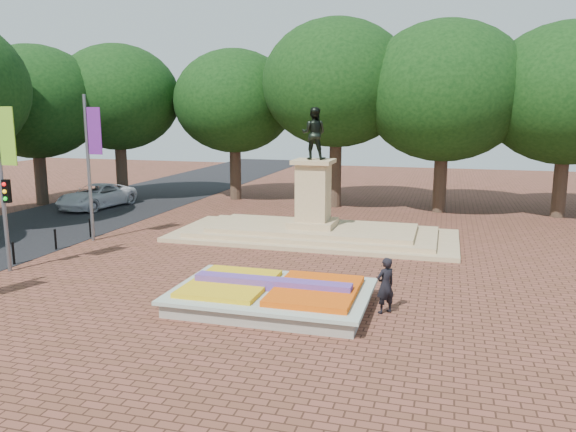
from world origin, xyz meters
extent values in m
plane|color=brown|center=(0.00, 0.00, 0.00)|extent=(90.00, 90.00, 0.00)
cube|color=black|center=(-15.00, 5.00, 0.01)|extent=(9.00, 90.00, 0.02)
cube|color=gray|center=(1.00, -2.00, 0.23)|extent=(6.00, 4.00, 0.45)
cube|color=beige|center=(1.00, -2.00, 0.50)|extent=(6.30, 4.30, 0.12)
cube|color=orange|center=(2.45, -2.00, 0.63)|extent=(2.60, 3.40, 0.22)
cube|color=yellow|center=(-0.45, -2.00, 0.62)|extent=(2.60, 3.40, 0.18)
cube|color=#4E3289|center=(1.00, -2.00, 0.72)|extent=(5.20, 0.55, 0.38)
cube|color=tan|center=(0.00, 8.00, 0.10)|extent=(14.00, 6.00, 0.20)
cube|color=tan|center=(0.00, 8.00, 0.30)|extent=(12.00, 5.00, 0.20)
cube|color=tan|center=(0.00, 8.00, 0.50)|extent=(10.00, 4.00, 0.20)
cube|color=tan|center=(0.00, 8.00, 0.75)|extent=(2.20, 2.20, 0.30)
cube|color=tan|center=(0.00, 8.00, 2.30)|extent=(1.50, 1.50, 2.80)
cube|color=tan|center=(0.00, 8.00, 3.80)|extent=(1.90, 1.90, 0.20)
imported|color=black|center=(0.00, 8.00, 5.15)|extent=(1.22, 0.95, 2.50)
cylinder|color=#35271C|center=(-16.00, 18.00, 2.00)|extent=(0.80, 0.80, 4.00)
ellipsoid|color=black|center=(-16.00, 18.00, 6.69)|extent=(8.80, 8.80, 7.48)
cylinder|color=#35271C|center=(-8.00, 18.00, 2.00)|extent=(0.80, 0.80, 4.00)
ellipsoid|color=black|center=(-8.00, 18.00, 6.69)|extent=(8.80, 8.80, 7.48)
cylinder|color=#35271C|center=(-1.00, 18.00, 2.00)|extent=(0.80, 0.80, 4.00)
ellipsoid|color=black|center=(-1.00, 18.00, 6.69)|extent=(8.80, 8.80, 7.48)
cylinder|color=#35271C|center=(6.00, 18.00, 2.00)|extent=(0.80, 0.80, 4.00)
ellipsoid|color=black|center=(6.00, 18.00, 6.69)|extent=(8.80, 8.80, 7.48)
cylinder|color=#35271C|center=(13.00, 18.00, 2.00)|extent=(0.80, 0.80, 4.00)
ellipsoid|color=black|center=(13.00, 18.00, 6.69)|extent=(8.80, 8.80, 7.48)
cylinder|color=#35271C|center=(-19.50, 13.00, 1.92)|extent=(0.80, 0.80, 3.84)
ellipsoid|color=black|center=(-19.50, 13.00, 6.41)|extent=(8.40, 8.40, 7.14)
cylinder|color=slate|center=(-10.20, -1.00, 3.50)|extent=(0.16, 0.16, 7.00)
cube|color=#74B424|center=(-9.75, -1.00, 5.30)|extent=(0.70, 0.04, 2.20)
cylinder|color=slate|center=(-10.20, 4.50, 3.50)|extent=(0.16, 0.16, 7.00)
cube|color=#631E7F|center=(-9.75, 4.50, 5.30)|extent=(0.70, 0.04, 2.20)
cube|color=black|center=(-10.00, -1.00, 3.20)|extent=(0.28, 0.18, 0.90)
cylinder|color=black|center=(-10.70, -0.20, 0.45)|extent=(0.10, 0.10, 0.90)
sphere|color=black|center=(-10.70, -0.20, 0.92)|extent=(0.12, 0.12, 0.12)
cylinder|color=black|center=(-10.70, 2.40, 0.45)|extent=(0.10, 0.10, 0.90)
sphere|color=black|center=(-10.70, 2.40, 0.92)|extent=(0.12, 0.12, 0.12)
cylinder|color=black|center=(-10.70, 5.00, 0.45)|extent=(0.10, 0.10, 0.90)
sphere|color=black|center=(-10.70, 5.00, 0.92)|extent=(0.12, 0.12, 0.12)
imported|color=silver|center=(-15.55, 12.65, 0.77)|extent=(3.30, 5.83, 1.54)
imported|color=black|center=(4.60, -1.66, 0.90)|extent=(0.77, 0.76, 1.79)
camera|label=1|loc=(6.25, -18.60, 6.27)|focal=35.00mm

